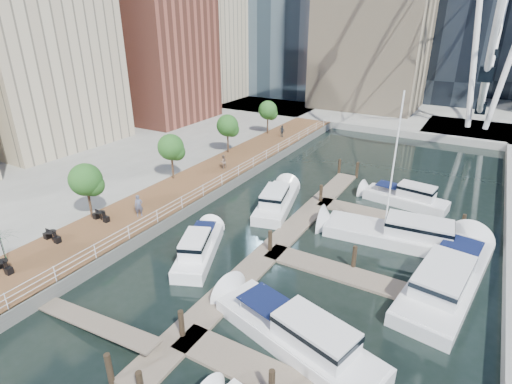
{
  "coord_description": "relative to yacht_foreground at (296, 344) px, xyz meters",
  "views": [
    {
      "loc": [
        14.84,
        -14.46,
        15.94
      ],
      "look_at": [
        -0.06,
        11.21,
        3.0
      ],
      "focal_mm": 28.0,
      "sensor_mm": 36.0,
      "label": 1
    }
  ],
  "objects": [
    {
      "name": "cafe_tables",
      "position": [
        -18.92,
        -2.67,
        1.37
      ],
      "size": [
        2.5,
        13.7,
        0.74
      ],
      "color": "black",
      "rests_on": "ground"
    },
    {
      "name": "railing",
      "position": [
        -14.62,
        14.33,
        1.52
      ],
      "size": [
        0.1,
        60.0,
        1.05
      ],
      "primitive_type": null,
      "color": "white",
      "rests_on": "boardwalk"
    },
    {
      "name": "ground",
      "position": [
        -8.52,
        -0.67,
        0.0
      ],
      "size": [
        520.0,
        520.0,
        0.0
      ],
      "primitive_type": "plane",
      "color": "black",
      "rests_on": "ground"
    },
    {
      "name": "boardwalk",
      "position": [
        -17.52,
        14.33,
        0.5
      ],
      "size": [
        6.0,
        60.0,
        1.0
      ],
      "primitive_type": "cube",
      "color": "brown",
      "rests_on": "ground"
    },
    {
      "name": "pier",
      "position": [
        5.48,
        51.33,
        0.5
      ],
      "size": [
        14.0,
        12.0,
        1.0
      ],
      "primitive_type": "cube",
      "color": "gray",
      "rests_on": "ground"
    },
    {
      "name": "land_far",
      "position": [
        -8.52,
        101.33,
        0.5
      ],
      "size": [
        200.0,
        114.0,
        1.0
      ],
      "primitive_type": "cube",
      "color": "gray",
      "rests_on": "ground"
    },
    {
      "name": "street_trees",
      "position": [
        -19.92,
        13.33,
        4.29
      ],
      "size": [
        2.6,
        42.6,
        4.6
      ],
      "color": "#3F2B1C",
      "rests_on": "ground"
    },
    {
      "name": "midrise_condos",
      "position": [
        -42.09,
        26.15,
        13.42
      ],
      "size": [
        19.0,
        67.0,
        28.0
      ],
      "color": "#BCAD8E",
      "rests_on": "ground"
    },
    {
      "name": "moored_yachts",
      "position": [
        1.44,
        11.99,
        0.0
      ],
      "size": [
        21.13,
        30.21,
        11.5
      ],
      "color": "silver",
      "rests_on": "ground"
    },
    {
      "name": "pedestrian_mid",
      "position": [
        -17.17,
        18.28,
        1.76
      ],
      "size": [
        0.84,
        0.92,
        1.53
      ],
      "primitive_type": "imported",
      "rotation": [
        0.0,
        0.0,
        -2.01
      ],
      "color": "#896D5F",
      "rests_on": "boardwalk"
    },
    {
      "name": "pedestrian_near",
      "position": [
        -16.69,
        5.45,
        1.92
      ],
      "size": [
        0.78,
        0.8,
        1.85
      ],
      "primitive_type": "imported",
      "rotation": [
        0.0,
        0.0,
        0.85
      ],
      "color": "#4F536A",
      "rests_on": "boardwalk"
    },
    {
      "name": "floating_docks",
      "position": [
        -0.55,
        9.31,
        0.49
      ],
      "size": [
        16.0,
        34.0,
        2.6
      ],
      "color": "#6D6051",
      "rests_on": "ground"
    },
    {
      "name": "land_inland",
      "position": [
        -44.52,
        14.33,
        0.5
      ],
      "size": [
        48.0,
        90.0,
        1.0
      ],
      "primitive_type": "cube",
      "color": "gray",
      "rests_on": "ground"
    },
    {
      "name": "yacht_foreground",
      "position": [
        0.0,
        0.0,
        0.0
      ],
      "size": [
        11.19,
        5.73,
        2.15
      ],
      "primitive_type": null,
      "rotation": [
        0.0,
        0.0,
        1.3
      ],
      "color": "silver",
      "rests_on": "ground"
    },
    {
      "name": "pedestrian_far",
      "position": [
        -17.33,
        32.72,
        1.81
      ],
      "size": [
        1.02,
        0.62,
        1.62
      ],
      "primitive_type": "imported",
      "rotation": [
        0.0,
        0.0,
        2.89
      ],
      "color": "#363C43",
      "rests_on": "boardwalk"
    },
    {
      "name": "seawall",
      "position": [
        -14.52,
        14.33,
        0.5
      ],
      "size": [
        0.25,
        60.0,
        1.0
      ],
      "primitive_type": "cube",
      "color": "#595954",
      "rests_on": "ground"
    }
  ]
}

